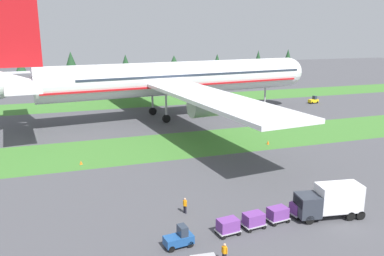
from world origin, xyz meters
TOP-DOWN VIEW (x-y plane):
  - grass_strip_near at (0.00, 39.11)m, footprint 320.00×15.10m
  - grass_strip_far at (0.00, 81.31)m, footprint 320.00×15.10m
  - airliner at (7.29, 59.96)m, footprint 70.76×87.21m
  - baggage_tug at (-6.26, 8.33)m, footprint 2.73×1.59m
  - cargo_dolly_lead at (-1.27, 8.91)m, footprint 2.36×1.74m
  - cargo_dolly_second at (1.61, 9.24)m, footprint 2.36×1.74m
  - cargo_dolly_third at (4.49, 9.57)m, footprint 2.36×1.74m
  - cargo_dolly_fourth at (7.37, 9.90)m, footprint 2.36×1.74m
  - catering_truck at (10.04, 8.69)m, footprint 7.22×3.32m
  - pushback_tractor at (48.15, 64.39)m, footprint 2.72×1.57m
  - ground_crew_marshaller at (-3.43, 4.77)m, footprint 0.37×0.47m
  - ground_crew_loader at (-3.76, 14.44)m, footprint 0.36×0.51m
  - taxiway_marker_0 at (17.52, 34.39)m, footprint 0.44×0.44m
  - taxiway_marker_1 at (-13.19, 34.12)m, footprint 0.44×0.44m
  - distant_tree_line at (-7.34, 126.03)m, footprint 164.26×10.96m

SIDE VIEW (x-z plane):
  - grass_strip_near at x=0.00m, z-range 0.00..0.01m
  - grass_strip_far at x=0.00m, z-range 0.00..0.01m
  - taxiway_marker_1 at x=-13.19m, z-range 0.00..0.54m
  - taxiway_marker_0 at x=17.52m, z-range 0.00..0.69m
  - baggage_tug at x=-6.26m, z-range -0.17..1.80m
  - pushback_tractor at x=48.15m, z-range -0.17..1.80m
  - cargo_dolly_lead at x=-1.27m, z-range 0.14..1.69m
  - cargo_dolly_second at x=1.61m, z-range 0.14..1.69m
  - cargo_dolly_third at x=4.49m, z-range 0.14..1.69m
  - cargo_dolly_fourth at x=7.37m, z-range 0.14..1.69m
  - ground_crew_marshaller at x=-3.43m, z-range 0.08..1.82m
  - ground_crew_loader at x=-3.76m, z-range 0.08..1.82m
  - catering_truck at x=10.04m, z-range 0.16..3.74m
  - distant_tree_line at x=-7.34m, z-range 0.87..12.66m
  - airliner at x=7.29m, z-range -3.43..20.83m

